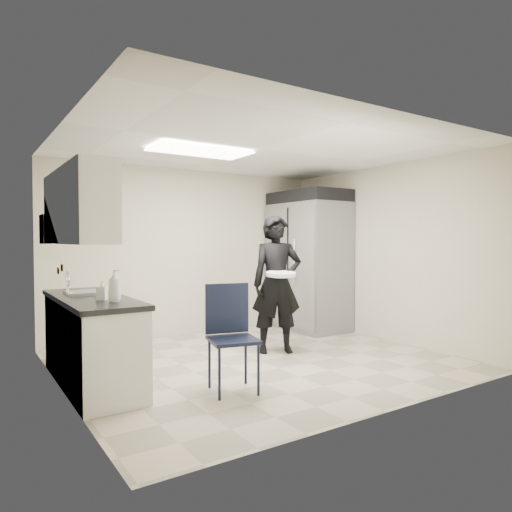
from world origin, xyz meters
TOP-DOWN VIEW (x-y plane):
  - floor at (0.00, 0.00)m, footprint 4.50×4.50m
  - ceiling at (0.00, 0.00)m, footprint 4.50×4.50m
  - back_wall at (0.00, 2.00)m, footprint 4.50×0.00m
  - left_wall at (-2.25, 0.00)m, footprint 0.00×4.00m
  - right_wall at (2.25, 0.00)m, footprint 0.00×4.00m
  - ceiling_panel at (-0.60, 0.40)m, footprint 1.20×0.60m
  - lower_counter at (-1.95, 0.20)m, footprint 0.60×1.90m
  - countertop at (-1.95, 0.20)m, footprint 0.64×1.95m
  - sink at (-1.93, 0.45)m, footprint 0.42×0.40m
  - faucet at (-2.13, 0.45)m, footprint 0.02×0.02m
  - upper_cabinets at (-2.08, 0.20)m, footprint 0.35×1.80m
  - towel_dispenser at (-2.14, 1.35)m, footprint 0.22×0.30m
  - notice_sticker_left at (-2.24, 0.10)m, footprint 0.00×0.12m
  - notice_sticker_right at (-2.24, 0.30)m, footprint 0.00×0.12m
  - commercial_fridge at (1.83, 1.27)m, footprint 0.80×1.35m
  - fridge_compressor at (1.83, 1.27)m, footprint 0.80×1.35m
  - folding_chair at (-0.85, -0.80)m, footprint 0.55×0.55m
  - man_tuxedo at (0.44, 0.25)m, footprint 0.79×0.67m
  - bucket_lid at (0.34, 0.02)m, footprint 0.50×0.50m
  - soap_bottle_a at (-1.86, -0.33)m, footprint 0.16×0.16m
  - soap_bottle_b at (-1.93, -0.14)m, footprint 0.12×0.12m

SIDE VIEW (x-z plane):
  - floor at x=0.00m, z-range 0.00..0.00m
  - lower_counter at x=-1.95m, z-range 0.00..0.86m
  - folding_chair at x=-0.85m, z-range 0.00..1.02m
  - sink at x=-1.93m, z-range 0.80..0.94m
  - countertop at x=-1.95m, z-range 0.86..0.91m
  - man_tuxedo at x=0.44m, z-range 0.00..1.81m
  - soap_bottle_b at x=-1.93m, z-range 0.91..1.10m
  - faucet at x=-2.13m, z-range 0.90..1.14m
  - commercial_fridge at x=1.83m, z-range 0.00..2.10m
  - bucket_lid at x=0.34m, z-range 1.03..1.08m
  - soap_bottle_a at x=-1.86m, z-range 0.91..1.21m
  - notice_sticker_right at x=-2.24m, z-range 1.15..1.21m
  - notice_sticker_left at x=-2.24m, z-range 1.19..1.25m
  - back_wall at x=0.00m, z-range -0.95..3.55m
  - left_wall at x=-2.25m, z-range -0.70..3.30m
  - right_wall at x=2.25m, z-range -0.70..3.30m
  - towel_dispenser at x=-2.14m, z-range 1.45..1.80m
  - upper_cabinets at x=-2.08m, z-range 1.45..2.20m
  - fridge_compressor at x=1.83m, z-range 2.10..2.30m
  - ceiling_panel at x=-0.60m, z-range 2.56..2.58m
  - ceiling at x=0.00m, z-range 2.60..2.60m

